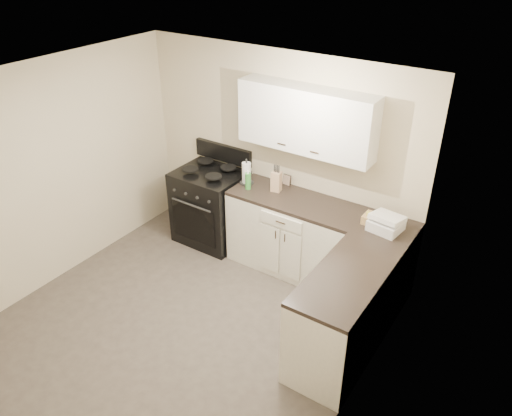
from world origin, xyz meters
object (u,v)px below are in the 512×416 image
Objects in this scene: knife_block at (276,182)px; paper_towel at (247,173)px; wicker_basket at (376,220)px; stove at (211,208)px; countertop_grill at (386,225)px.

paper_towel reaches higher than knife_block.
knife_block is at bearing 3.72° from paper_towel.
paper_towel is 0.96× the size of wicker_basket.
stove is 1.10m from knife_block.
knife_block is 0.79× the size of countertop_grill.
countertop_grill reaches higher than wicker_basket.
countertop_grill is at bearing -14.16° from knife_block.
wicker_basket is (2.17, 0.03, 0.53)m from stove.
knife_block is 0.91× the size of paper_towel.
stove is 3.71× the size of wicker_basket.
paper_towel reaches higher than countertop_grill.
countertop_grill is (1.77, -0.08, -0.08)m from paper_towel.
wicker_basket is 0.13m from countertop_grill.
paper_towel is at bearing 6.37° from stove.
paper_towel is (-0.40, -0.03, 0.01)m from knife_block.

